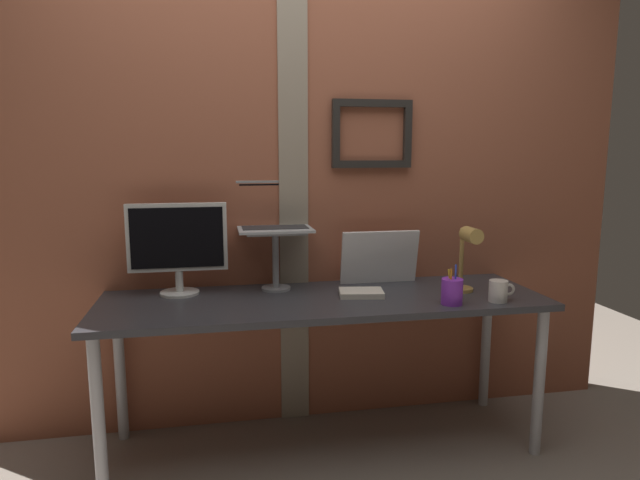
{
  "coord_description": "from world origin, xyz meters",
  "views": [
    {
      "loc": [
        -0.42,
        -2.37,
        1.38
      ],
      "look_at": [
        0.05,
        0.08,
        0.98
      ],
      "focal_mm": 30.52,
      "sensor_mm": 36.0,
      "label": 1
    }
  ],
  "objects_px": {
    "monitor": "(178,242)",
    "coffee_mug": "(499,291)",
    "whiteboard_panel": "(380,257)",
    "laptop": "(273,216)",
    "pen_cup": "(452,291)",
    "desk_lamp": "(467,253)"
  },
  "relations": [
    {
      "from": "monitor",
      "to": "coffee_mug",
      "type": "relative_size",
      "value": 3.73
    },
    {
      "from": "monitor",
      "to": "coffee_mug",
      "type": "height_order",
      "value": "monitor"
    },
    {
      "from": "coffee_mug",
      "to": "whiteboard_panel",
      "type": "bearing_deg",
      "value": 134.57
    },
    {
      "from": "monitor",
      "to": "whiteboard_panel",
      "type": "bearing_deg",
      "value": 1.56
    },
    {
      "from": "laptop",
      "to": "whiteboard_panel",
      "type": "height_order",
      "value": "laptop"
    },
    {
      "from": "laptop",
      "to": "coffee_mug",
      "type": "distance_m",
      "value": 1.1
    },
    {
      "from": "laptop",
      "to": "whiteboard_panel",
      "type": "relative_size",
      "value": 0.89
    },
    {
      "from": "monitor",
      "to": "whiteboard_panel",
      "type": "relative_size",
      "value": 1.14
    },
    {
      "from": "monitor",
      "to": "whiteboard_panel",
      "type": "distance_m",
      "value": 0.98
    },
    {
      "from": "laptop",
      "to": "pen_cup",
      "type": "relative_size",
      "value": 1.97
    },
    {
      "from": "coffee_mug",
      "to": "desk_lamp",
      "type": "bearing_deg",
      "value": 117.92
    },
    {
      "from": "whiteboard_panel",
      "to": "laptop",
      "type": "bearing_deg",
      "value": 174.26
    },
    {
      "from": "whiteboard_panel",
      "to": "coffee_mug",
      "type": "relative_size",
      "value": 3.26
    },
    {
      "from": "monitor",
      "to": "desk_lamp",
      "type": "bearing_deg",
      "value": -10.5
    },
    {
      "from": "whiteboard_panel",
      "to": "pen_cup",
      "type": "bearing_deg",
      "value": -65.05
    },
    {
      "from": "whiteboard_panel",
      "to": "coffee_mug",
      "type": "xyz_separation_m",
      "value": [
        0.42,
        -0.43,
        -0.09
      ]
    },
    {
      "from": "desk_lamp",
      "to": "pen_cup",
      "type": "relative_size",
      "value": 1.79
    },
    {
      "from": "laptop",
      "to": "monitor",
      "type": "bearing_deg",
      "value": -170.03
    },
    {
      "from": "coffee_mug",
      "to": "pen_cup",
      "type": "bearing_deg",
      "value": -179.99
    },
    {
      "from": "monitor",
      "to": "whiteboard_panel",
      "type": "height_order",
      "value": "monitor"
    },
    {
      "from": "laptop",
      "to": "whiteboard_panel",
      "type": "distance_m",
      "value": 0.57
    },
    {
      "from": "monitor",
      "to": "desk_lamp",
      "type": "xyz_separation_m",
      "value": [
        1.31,
        -0.24,
        -0.05
      ]
    }
  ]
}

